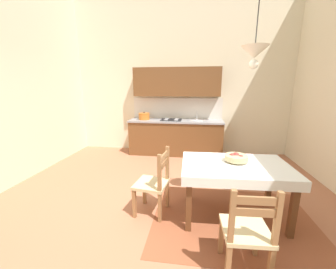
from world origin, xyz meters
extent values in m
cube|color=#AD6B4C|center=(0.00, 0.00, -0.05)|extent=(6.12, 6.22, 0.10)
cube|color=beige|center=(0.00, 2.87, 2.07)|extent=(6.12, 0.12, 4.15)
cube|color=brown|center=(0.96, -0.15, 0.00)|extent=(2.10, 1.60, 0.01)
cube|color=brown|center=(-0.08, 2.50, 0.43)|extent=(2.36, 0.60, 0.86)
cube|color=gray|center=(-0.08, 2.49, 0.88)|extent=(2.39, 0.63, 0.04)
cube|color=silver|center=(-0.08, 2.79, 1.18)|extent=(2.36, 0.01, 0.55)
cube|color=brown|center=(-0.08, 2.63, 1.85)|extent=(2.17, 0.34, 0.70)
cube|color=black|center=(-0.08, 2.23, 0.04)|extent=(2.32, 0.02, 0.09)
cylinder|color=silver|center=(0.45, 2.50, 0.90)|extent=(0.34, 0.34, 0.02)
cylinder|color=silver|center=(0.45, 2.64, 1.01)|extent=(0.02, 0.02, 0.22)
cube|color=black|center=(-0.20, 2.50, 0.91)|extent=(0.52, 0.42, 0.01)
cylinder|color=silver|center=(-0.33, 2.40, 0.92)|extent=(0.11, 0.11, 0.01)
cylinder|color=silver|center=(-0.07, 2.40, 0.92)|extent=(0.11, 0.11, 0.01)
cylinder|color=silver|center=(-0.33, 2.60, 0.92)|extent=(0.11, 0.11, 0.01)
cylinder|color=silver|center=(-0.07, 2.60, 0.92)|extent=(0.11, 0.11, 0.01)
cylinder|color=orange|center=(-0.90, 2.48, 0.98)|extent=(0.28, 0.28, 0.15)
cylinder|color=orange|center=(-0.90, 2.48, 1.06)|extent=(0.29, 0.29, 0.02)
sphere|color=black|center=(-0.90, 2.48, 1.08)|extent=(0.04, 0.04, 0.04)
cube|color=brown|center=(0.96, -0.05, 0.74)|extent=(1.34, 0.88, 0.02)
cube|color=brown|center=(0.38, -0.43, 0.36)|extent=(0.07, 0.07, 0.73)
cube|color=brown|center=(1.57, -0.39, 0.36)|extent=(0.07, 0.07, 0.73)
cube|color=brown|center=(0.36, 0.28, 0.36)|extent=(0.07, 0.07, 0.73)
cube|color=brown|center=(1.55, 0.33, 0.36)|extent=(0.07, 0.07, 0.73)
cube|color=white|center=(0.96, -0.05, 0.75)|extent=(1.40, 0.95, 0.00)
cube|color=white|center=(0.98, -0.50, 0.69)|extent=(1.37, 0.05, 0.12)
cube|color=white|center=(0.95, 0.40, 0.69)|extent=(1.37, 0.05, 0.12)
cube|color=white|center=(0.28, -0.08, 0.69)|extent=(0.04, 0.90, 0.12)
cube|color=white|center=(1.65, -0.03, 0.69)|extent=(0.04, 0.90, 0.12)
cube|color=#D1BC89|center=(0.92, -0.91, 0.43)|extent=(0.44, 0.44, 0.04)
cube|color=#996B42|center=(0.73, -0.74, 0.21)|extent=(0.05, 0.05, 0.41)
cube|color=#996B42|center=(1.09, -0.72, 0.21)|extent=(0.05, 0.05, 0.41)
cube|color=#996B42|center=(0.75, -1.10, 0.46)|extent=(0.05, 0.05, 0.93)
cube|color=#996B42|center=(1.11, -1.08, 0.46)|extent=(0.05, 0.05, 0.93)
cube|color=#996B42|center=(0.93, -1.09, 0.84)|extent=(0.32, 0.04, 0.07)
cube|color=#996B42|center=(0.93, -1.09, 0.74)|extent=(0.32, 0.04, 0.07)
cube|color=#D1BC89|center=(-0.15, -0.12, 0.43)|extent=(0.47, 0.47, 0.04)
cube|color=#996B42|center=(-0.35, -0.28, 0.21)|extent=(0.05, 0.05, 0.41)
cube|color=#996B42|center=(-0.30, 0.08, 0.21)|extent=(0.05, 0.05, 0.41)
cube|color=#996B42|center=(0.01, -0.32, 0.46)|extent=(0.05, 0.05, 0.93)
cube|color=#996B42|center=(0.05, 0.03, 0.46)|extent=(0.05, 0.05, 0.93)
cube|color=#996B42|center=(0.03, -0.15, 0.84)|extent=(0.07, 0.32, 0.07)
cube|color=#996B42|center=(0.03, -0.15, 0.74)|extent=(0.07, 0.32, 0.07)
cylinder|color=tan|center=(0.98, 0.03, 0.77)|extent=(0.17, 0.17, 0.02)
cylinder|color=tan|center=(0.98, 0.03, 0.81)|extent=(0.30, 0.30, 0.07)
sphere|color=red|center=(0.93, 0.04, 0.82)|extent=(0.09, 0.09, 0.09)
sphere|color=red|center=(1.03, 0.01, 0.82)|extent=(0.08, 0.08, 0.08)
sphere|color=red|center=(0.98, 0.06, 0.83)|extent=(0.10, 0.10, 0.10)
cylinder|color=black|center=(1.10, 0.07, 2.46)|extent=(0.01, 0.01, 0.57)
cone|color=silver|center=(1.10, 0.07, 2.14)|extent=(0.32, 0.32, 0.14)
sphere|color=white|center=(1.10, 0.07, 2.00)|extent=(0.11, 0.11, 0.11)
camera|label=1|loc=(0.44, -2.63, 1.73)|focal=21.74mm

